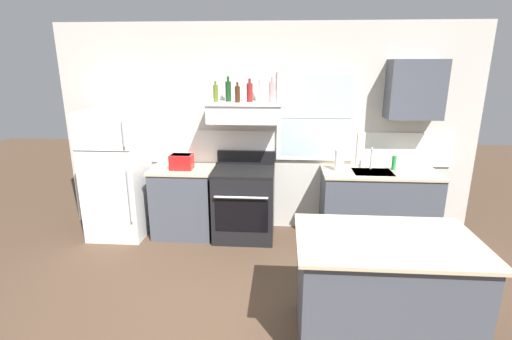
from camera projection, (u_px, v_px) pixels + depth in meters
The scene contains 19 objects.
ground_plane at pixel (252, 334), 3.19m from camera, with size 16.00×16.00×0.00m, color #4C3828.
back_wall at pixel (268, 130), 4.95m from camera, with size 5.40×0.11×2.70m.
refrigerator at pixel (117, 174), 4.86m from camera, with size 0.70×0.72×1.64m.
counter_left_of_stove at pixel (184, 201), 4.96m from camera, with size 0.79×0.63×0.91m.
toaster at pixel (181, 162), 4.75m from camera, with size 0.30×0.20×0.19m.
stove_range at pixel (244, 203), 4.86m from camera, with size 0.76×0.69×1.09m.
range_hood_shelf at pixel (244, 112), 4.64m from camera, with size 0.96×0.52×0.24m.
bottle_olive_oil_square at pixel (216, 93), 4.60m from camera, with size 0.06×0.06×0.25m.
bottle_dark_green_wine at pixel (228, 91), 4.64m from camera, with size 0.07×0.07×0.30m.
bottle_brown_stout at pixel (237, 94), 4.54m from camera, with size 0.06×0.06×0.24m.
bottle_red_label_wine at pixel (250, 92), 4.60m from camera, with size 0.07×0.07×0.28m.
bottle_clear_tall at pixel (261, 90), 4.60m from camera, with size 0.06×0.06×0.34m.
bottle_rose_pink at pixel (272, 92), 4.58m from camera, with size 0.07×0.07×0.30m.
counter_right_with_sink at pixel (377, 206), 4.78m from camera, with size 1.43×0.63×0.91m.
sink_faucet at pixel (372, 156), 4.71m from camera, with size 0.03×0.17×0.28m.
paper_towel_roll at pixel (339, 160), 4.66m from camera, with size 0.11×0.11×0.27m, color white.
dish_soap_bottle at pixel (394, 163), 4.72m from camera, with size 0.06×0.06×0.18m, color #268C3F.
kitchen_island at pixel (382, 290), 3.01m from camera, with size 1.40×0.90×0.91m.
upper_cabinet_right at pixel (415, 90), 4.50m from camera, with size 0.64×0.32×0.70m.
Camera 1 is at (0.23, -2.67, 2.21)m, focal length 26.41 mm.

